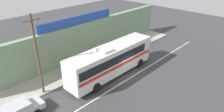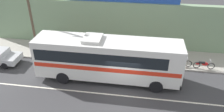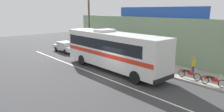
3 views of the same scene
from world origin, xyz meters
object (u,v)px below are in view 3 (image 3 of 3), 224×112
object	(u,v)px
motorcycle_green	(189,74)
pedestrian_by_curb	(193,65)
utility_pole	(89,20)
pedestrian_far_right	(119,48)
intercity_bus	(112,49)
pedestrian_far_left	(119,50)
motorcycle_purple	(213,80)
parked_car	(66,47)

from	to	relation	value
motorcycle_green	pedestrian_by_curb	world-z (taller)	pedestrian_by_curb
utility_pole	pedestrian_far_right	bearing A→B (deg)	24.73
intercity_bus	pedestrian_far_left	size ratio (longest dim) A/B	7.35
motorcycle_purple	intercity_bus	bearing A→B (deg)	-162.59
intercity_bus	pedestrian_by_curb	xyz separation A→B (m)	(6.00, 3.94, -1.02)
motorcycle_green	motorcycle_purple	size ratio (longest dim) A/B	1.04
utility_pole	pedestrian_by_curb	xyz separation A→B (m)	(13.27, 1.43, -3.28)
motorcycle_green	motorcycle_purple	distance (m)	1.97
parked_car	pedestrian_by_curb	bearing A→B (deg)	10.36
pedestrian_far_left	pedestrian_by_curb	bearing A→B (deg)	2.61
pedestrian_far_right	pedestrian_far_left	bearing A→B (deg)	-38.79
intercity_bus	parked_car	bearing A→B (deg)	175.09
parked_car	motorcycle_green	distance (m)	16.99
intercity_bus	motorcycle_purple	world-z (taller)	intercity_bus
intercity_bus	pedestrian_far_right	bearing A→B (deg)	130.76
motorcycle_purple	pedestrian_far_left	size ratio (longest dim) A/B	1.17
utility_pole	pedestrian_far_left	xyz separation A→B (m)	(4.46, 1.03, -3.27)
motorcycle_purple	pedestrian_by_curb	xyz separation A→B (m)	(-2.27, 1.35, 0.48)
pedestrian_far_left	intercity_bus	bearing A→B (deg)	-51.63
parked_car	pedestrian_far_left	size ratio (longest dim) A/B	2.71
intercity_bus	pedestrian_by_curb	distance (m)	7.25
motorcycle_purple	pedestrian_far_left	world-z (taller)	pedestrian_far_left
utility_pole	motorcycle_green	world-z (taller)	utility_pole
intercity_bus	pedestrian_by_curb	size ratio (longest dim) A/B	7.41
motorcycle_green	pedestrian_far_left	size ratio (longest dim) A/B	1.23
motorcycle_green	pedestrian_far_left	distance (m)	9.16
motorcycle_purple	pedestrian_far_right	distance (m)	12.01
pedestrian_far_right	motorcycle_green	bearing A→B (deg)	-8.36
utility_pole	pedestrian_by_curb	size ratio (longest dim) A/B	5.15
motorcycle_green	pedestrian_far_right	size ratio (longest dim) A/B	1.14
motorcycle_purple	pedestrian_by_curb	world-z (taller)	pedestrian_by_curb
intercity_bus	motorcycle_green	bearing A→B (deg)	23.42
pedestrian_far_left	pedestrian_far_right	bearing A→B (deg)	141.21
motorcycle_green	parked_car	bearing A→B (deg)	-173.84
utility_pole	motorcycle_purple	distance (m)	15.99
motorcycle_green	intercity_bus	bearing A→B (deg)	-156.58
motorcycle_purple	pedestrian_far_left	bearing A→B (deg)	175.12
intercity_bus	motorcycle_green	xyz separation A→B (m)	(6.31, 2.73, -1.50)
motorcycle_purple	pedestrian_far_right	size ratio (longest dim) A/B	1.09
utility_pole	pedestrian_far_right	xyz separation A→B (m)	(3.65, 1.68, -3.19)
parked_car	motorcycle_purple	size ratio (longest dim) A/B	2.31
pedestrian_far_left	parked_car	bearing A→B (deg)	-161.30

